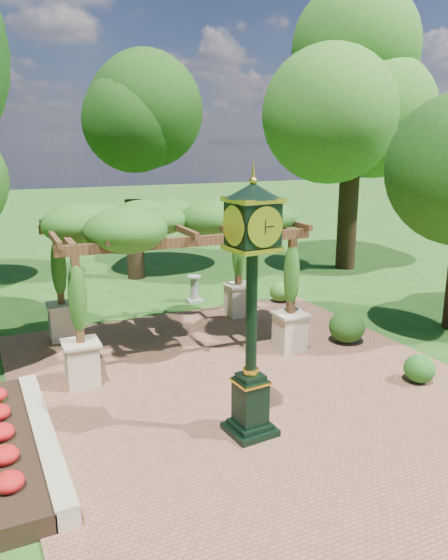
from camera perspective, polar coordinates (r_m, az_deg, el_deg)
name	(u,v)px	position (r m, az deg, el deg)	size (l,w,h in m)	color
ground	(275,408)	(11.81, 5.39, -13.14)	(120.00, 120.00, 0.00)	#1E4714
brick_plaza	(253,388)	(12.58, 3.01, -11.21)	(10.00, 12.00, 0.04)	brown
border_wall	(44,437)	(10.83, -18.33, -15.35)	(0.35, 5.00, 0.40)	#C6B793
pedestal_clock	(252,289)	(9.72, 2.93, -0.95)	(1.01, 1.01, 4.81)	black
pergola	(171,228)	(14.32, -5.57, 5.41)	(6.42, 4.18, 3.95)	beige
sundial	(194,290)	(19.02, -3.14, -1.09)	(0.54, 0.54, 0.93)	#97978F
shrub_front	(420,369)	(13.47, 19.76, -8.70)	(0.72, 0.72, 0.64)	#215D1A
shrub_mid	(347,327)	(15.44, 12.72, -4.79)	(0.98, 0.98, 0.89)	#1E4B15
shrub_back	(281,292)	(19.00, 5.96, -1.22)	(0.77, 0.77, 0.70)	#336A1E
tree_north	(131,136)	(22.07, -9.72, 14.63)	(4.03, 4.03, 8.26)	#301F13
tree_east_far	(355,81)	(24.38, 13.53, 19.58)	(5.09, 5.09, 11.47)	black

